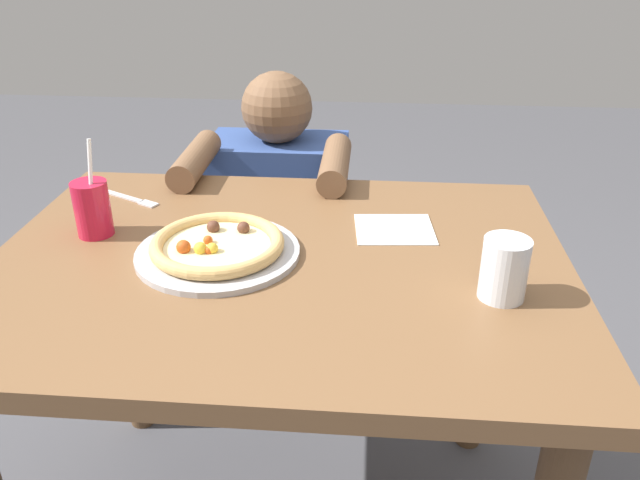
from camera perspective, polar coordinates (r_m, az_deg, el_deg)
dining_table at (r=1.28m, az=-3.56°, el=-6.42°), size 1.10×0.83×0.75m
pizza_near at (r=1.23m, az=-9.17°, el=-0.74°), size 0.31×0.31×0.04m
drink_cup_colored at (r=1.36m, az=-19.61°, el=2.69°), size 0.07×0.07×0.20m
water_cup_clear at (r=1.11m, az=16.10°, el=-2.42°), size 0.08×0.08×0.11m
paper_napkin at (r=1.33m, az=6.65°, el=0.95°), size 0.17×0.16×0.00m
fork at (r=1.54m, az=-16.81°, el=3.64°), size 0.19×0.11×0.00m
diner_seated at (r=1.95m, az=-3.51°, el=-0.62°), size 0.42×0.53×0.96m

